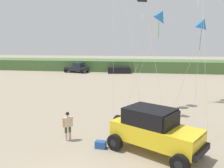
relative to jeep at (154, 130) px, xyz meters
The scene contains 9 objects.
dune_ridge 39.15m from the jeep, 97.74° to the left, with size 90.00×9.41×2.21m, color #4C703D.
jeep is the anchor object (origin of this frame).
person_watching 4.87m from the jeep, behind, with size 0.52×0.46×1.67m.
cooler_box 2.93m from the jeep, behind, with size 0.56×0.36×0.38m, color #23519E.
distant_pickup 35.98m from the jeep, 114.48° to the left, with size 4.93×3.43×1.98m.
distant_sedan 33.62m from the jeep, 101.29° to the left, with size 4.20×1.70×1.20m, color black.
kite_orange_streamer 11.75m from the jeep, 87.65° to the left, with size 3.49×2.14×8.33m.
kite_white_parafoil 14.49m from the jeep, 70.60° to the left, with size 3.51×4.29×7.93m.
kite_purple_stunt 11.78m from the jeep, 96.45° to the left, with size 2.53×5.45×9.71m.
Camera 1 is at (3.10, -7.24, 5.35)m, focal length 37.34 mm.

